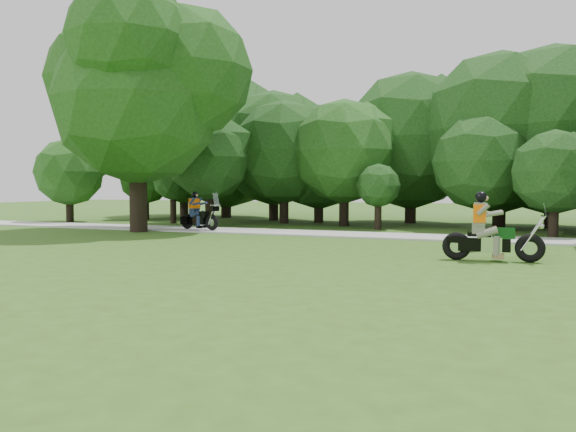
% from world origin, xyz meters
% --- Properties ---
extents(ground, '(100.00, 100.00, 0.00)m').
position_xyz_m(ground, '(0.00, 0.00, 0.00)').
color(ground, '#335117').
rests_on(ground, ground).
extents(walkway, '(60.00, 2.20, 0.06)m').
position_xyz_m(walkway, '(0.00, 8.00, 0.03)').
color(walkway, '#A8A8A2').
rests_on(walkway, ground).
extents(tree_line, '(39.76, 12.29, 7.87)m').
position_xyz_m(tree_line, '(0.59, 14.78, 3.72)').
color(tree_line, black).
rests_on(tree_line, ground).
extents(big_tree_west, '(8.64, 6.56, 9.96)m').
position_xyz_m(big_tree_west, '(-10.54, 6.85, 5.76)').
color(big_tree_west, black).
rests_on(big_tree_west, ground).
extents(chopper_motorcycle, '(2.30, 0.65, 1.65)m').
position_xyz_m(chopper_motorcycle, '(2.51, 2.46, 0.61)').
color(chopper_motorcycle, black).
rests_on(chopper_motorcycle, ground).
extents(touring_motorcycle, '(1.96, 0.90, 1.51)m').
position_xyz_m(touring_motorcycle, '(-8.56, 7.64, 0.61)').
color(touring_motorcycle, black).
rests_on(touring_motorcycle, walkway).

